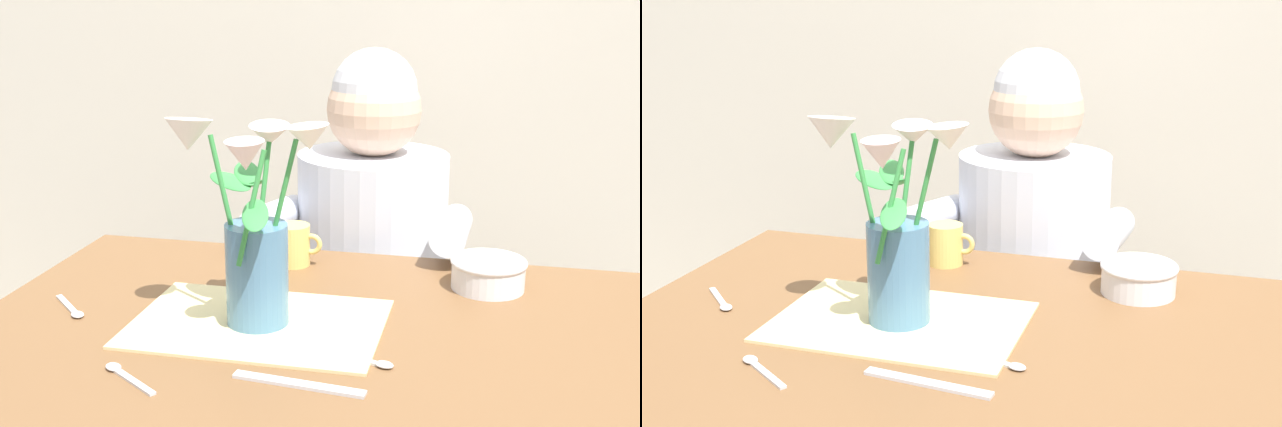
# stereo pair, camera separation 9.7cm
# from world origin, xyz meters

# --- Properties ---
(dining_table) EXTENTS (1.20, 0.80, 0.74)m
(dining_table) POSITION_xyz_m (0.00, 0.00, 0.64)
(dining_table) COLOR brown
(dining_table) RESTS_ON ground_plane
(seated_person) EXTENTS (0.45, 0.47, 1.14)m
(seated_person) POSITION_xyz_m (-0.05, 0.62, 0.56)
(seated_person) COLOR #4C4C56
(seated_person) RESTS_ON ground_plane
(striped_placemat) EXTENTS (0.40, 0.28, 0.00)m
(striped_placemat) POSITION_xyz_m (-0.13, 0.01, 0.74)
(striped_placemat) COLOR beige
(striped_placemat) RESTS_ON dining_table
(flower_vase) EXTENTS (0.27, 0.23, 0.34)m
(flower_vase) POSITION_xyz_m (-0.14, 0.00, 0.89)
(flower_vase) COLOR teal
(flower_vase) RESTS_ON dining_table
(ceramic_bowl) EXTENTS (0.14, 0.14, 0.06)m
(ceramic_bowl) POSITION_xyz_m (0.22, 0.25, 0.77)
(ceramic_bowl) COLOR white
(ceramic_bowl) RESTS_ON dining_table
(dinner_knife) EXTENTS (0.19, 0.04, 0.00)m
(dinner_knife) POSITION_xyz_m (-0.02, -0.18, 0.74)
(dinner_knife) COLOR silver
(dinner_knife) RESTS_ON dining_table
(tea_cup) EXTENTS (0.09, 0.07, 0.08)m
(tea_cup) POSITION_xyz_m (-0.15, 0.30, 0.78)
(tea_cup) COLOR #E5C666
(tea_cup) RESTS_ON dining_table
(spoon_0) EXTENTS (0.11, 0.08, 0.01)m
(spoon_0) POSITION_xyz_m (-0.26, -0.20, 0.74)
(spoon_0) COLOR silver
(spoon_0) RESTS_ON dining_table
(spoon_1) EXTENTS (0.10, 0.09, 0.01)m
(spoon_1) POSITION_xyz_m (-0.45, -0.01, 0.74)
(spoon_1) COLOR silver
(spoon_1) RESTS_ON dining_table
(spoon_2) EXTENTS (0.12, 0.05, 0.01)m
(spoon_2) POSITION_xyz_m (0.06, -0.09, 0.74)
(spoon_2) COLOR silver
(spoon_2) RESTS_ON dining_table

